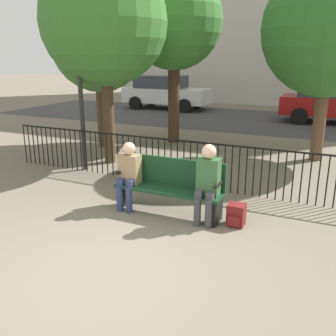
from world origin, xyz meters
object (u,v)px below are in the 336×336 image
Objects in this scene: tree_1 at (99,44)px; parked_car_1 at (165,92)px; backpack at (236,215)px; lamp_post at (79,63)px; parked_car_0 at (336,102)px; park_bench at (170,184)px; seated_person_1 at (208,180)px; tree_3 at (104,22)px; tree_0 at (330,29)px; seated_person_0 at (129,172)px; tree_2 at (174,22)px.

tree_1 reaches higher than parked_car_1.
lamp_post is at bearing 159.31° from backpack.
parked_car_0 is (5.07, 9.15, -1.55)m from lamp_post.
seated_person_1 reaches higher than park_bench.
tree_3 is 1.12× the size of parked_car_1.
tree_3 is at bearing -51.17° from tree_1.
backpack is at bearing -60.34° from parked_car_1.
tree_0 is (1.30, 4.71, 2.41)m from seated_person_1.
parked_car_0 is (4.87, 8.38, -2.41)m from tree_3.
tree_0 is 1.13× the size of tree_1.
seated_person_0 is (-0.71, -0.13, 0.16)m from park_bench.
tree_1 reaches higher than lamp_post.
lamp_post reaches higher than park_bench.
seated_person_1 is 0.71m from backpack.
park_bench is 0.43× the size of parked_car_0.
tree_1 is at bearing -77.46° from parked_car_1.
seated_person_1 is 0.26× the size of tree_2.
seated_person_0 is 0.32× the size of lamp_post.
tree_0 is 5.78m from lamp_post.
tree_3 is at bearing 149.06° from backpack.
tree_2 is at bearing 174.55° from tree_0.
tree_3 is 10.19m from parked_car_1.
tree_0 is 1.12× the size of parked_car_0.
tree_1 is at bearing 113.22° from lamp_post.
tree_2 reaches higher than tree_3.
tree_3 reaches higher than backpack.
seated_person_1 is (1.40, 0.01, 0.05)m from seated_person_0.
tree_0 is at bearing 79.63° from backpack.
tree_2 is at bearing 105.52° from seated_person_0.
seated_person_1 is at bearing 0.22° from seated_person_0.
tree_0 reaches higher than tree_3.
tree_0 is at bearing -43.34° from parked_car_1.
backpack is at bearing -36.72° from tree_1.
tree_0 is at bearing 27.14° from tree_3.
tree_3 reaches higher than parked_car_1.
tree_2 reaches higher than parked_car_0.
park_bench is at bearing -27.32° from lamp_post.
seated_person_1 is 4.79m from tree_3.
backpack is (1.14, -0.04, -0.33)m from park_bench.
tree_1 is at bearing 129.08° from seated_person_0.
park_bench is 1.57× the size of seated_person_0.
park_bench is at bearing 10.57° from seated_person_0.
tree_0 is 1.31× the size of lamp_post.
park_bench is 6.17m from tree_2.
tree_0 is 10.59m from parked_car_1.
tree_0 is 0.97× the size of tree_2.
tree_3 is at bearing -152.86° from tree_0.
tree_1 reaches higher than backpack.
tree_2 is 1.16× the size of parked_car_0.
parked_car_0 is at bearing -7.88° from parked_car_1.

